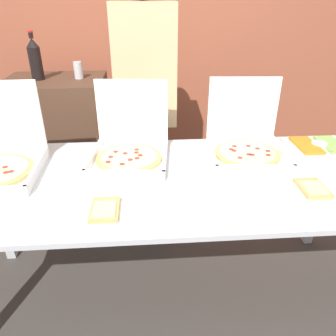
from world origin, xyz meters
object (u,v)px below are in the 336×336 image
at_px(pizza_box_far_right, 130,147).
at_px(veggie_tray, 318,148).
at_px(paper_plate_front_right, 313,189).
at_px(person_guest_cap, 146,111).
at_px(paper_plate_front_center, 105,210).
at_px(soda_can_silver, 78,70).
at_px(soda_bottle, 35,59).
at_px(pizza_box_near_right, 246,143).

relative_size(pizza_box_far_right, veggie_tray, 1.36).
relative_size(paper_plate_front_right, veggie_tray, 0.65).
bearing_deg(person_guest_cap, veggie_tray, 154.58).
distance_m(paper_plate_front_center, soda_can_silver, 1.48).
distance_m(soda_bottle, person_guest_cap, 0.93).
xyz_separation_m(paper_plate_front_right, paper_plate_front_center, (-0.95, -0.10, 0.00)).
height_order(pizza_box_near_right, soda_bottle, soda_bottle).
relative_size(soda_can_silver, person_guest_cap, 0.07).
xyz_separation_m(soda_bottle, person_guest_cap, (0.80, -0.39, -0.29)).
height_order(pizza_box_far_right, paper_plate_front_center, pizza_box_far_right).
distance_m(paper_plate_front_center, veggie_tray, 1.31).
bearing_deg(soda_can_silver, person_guest_cap, -39.22).
bearing_deg(paper_plate_front_center, person_guest_cap, 79.37).
height_order(paper_plate_front_center, veggie_tray, veggie_tray).
bearing_deg(pizza_box_near_right, soda_bottle, 150.67).
relative_size(paper_plate_front_right, soda_bottle, 0.64).
distance_m(paper_plate_front_right, soda_can_silver, 1.85).
bearing_deg(soda_can_silver, paper_plate_front_right, -46.29).
bearing_deg(person_guest_cap, pizza_box_near_right, 138.54).
height_order(pizza_box_far_right, paper_plate_front_right, pizza_box_far_right).
relative_size(soda_bottle, person_guest_cap, 0.19).
bearing_deg(veggie_tray, paper_plate_front_center, -155.80).
height_order(veggie_tray, soda_can_silver, soda_can_silver).
height_order(pizza_box_near_right, veggie_tray, pizza_box_near_right).
bearing_deg(paper_plate_front_right, veggie_tray, 60.94).
bearing_deg(soda_can_silver, pizza_box_near_right, -40.42).
bearing_deg(soda_bottle, soda_can_silver, 2.88).
bearing_deg(paper_plate_front_right, soda_can_silver, 133.71).
bearing_deg(soda_bottle, pizza_box_near_right, -33.14).
bearing_deg(veggie_tray, person_guest_cap, 154.58).
bearing_deg(paper_plate_front_right, pizza_box_far_right, 154.45).
xyz_separation_m(pizza_box_far_right, soda_bottle, (-0.70, 0.89, 0.33)).
bearing_deg(paper_plate_front_center, soda_bottle, 113.39).
bearing_deg(veggie_tray, paper_plate_front_right, -119.06).
xyz_separation_m(paper_plate_front_right, soda_can_silver, (-1.26, 1.32, 0.30)).
distance_m(pizza_box_near_right, pizza_box_far_right, 0.65).
bearing_deg(person_guest_cap, paper_plate_front_center, 79.37).
relative_size(paper_plate_front_right, person_guest_cap, 0.12).
xyz_separation_m(pizza_box_near_right, veggie_tray, (0.45, 0.02, -0.05)).
distance_m(pizza_box_far_right, soda_can_silver, 1.02).
xyz_separation_m(paper_plate_front_center, soda_bottle, (-0.61, 1.40, 0.39)).
relative_size(paper_plate_front_center, person_guest_cap, 0.11).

